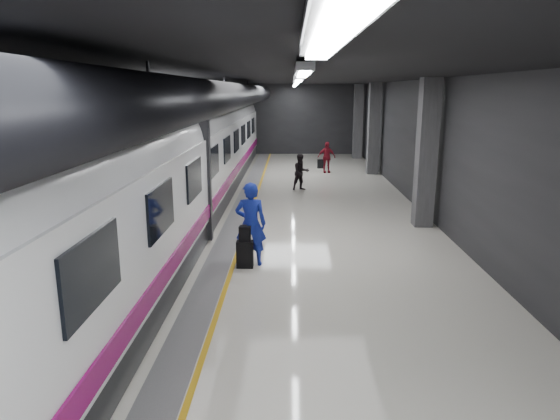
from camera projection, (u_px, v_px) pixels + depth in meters
ground at (275, 243)px, 13.82m from camera, size 40.00×40.00×0.00m
platform_hall at (265, 112)px, 13.93m from camera, size 10.02×40.02×4.51m
train at (154, 169)px, 13.41m from camera, size 3.05×38.00×4.05m
traveler_main at (251, 224)px, 11.92m from camera, size 0.74×0.49×2.03m
suitcase_main at (245, 254)px, 11.88m from camera, size 0.40×0.25×0.65m
shoulder_bag at (245, 234)px, 11.75m from camera, size 0.28×0.16×0.37m
traveler_far_a at (301, 172)px, 21.02m from camera, size 0.91×0.83×1.53m
traveler_far_b at (326, 157)px, 25.52m from camera, size 0.98×0.55×1.58m
suitcase_far at (320, 164)px, 27.07m from camera, size 0.34×0.24×0.48m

